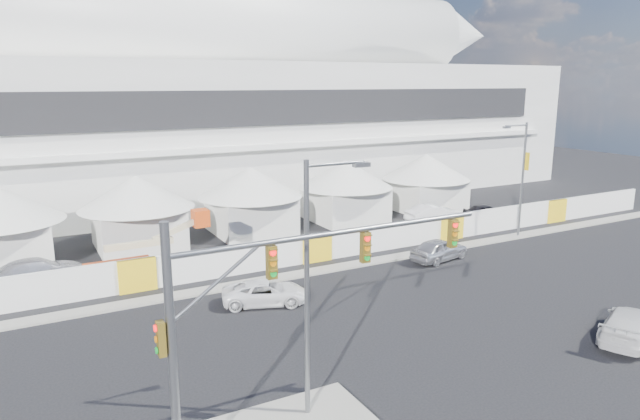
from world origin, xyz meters
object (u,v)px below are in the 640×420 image
sedan_silver (439,249)px  pickup_near (629,325)px  streetlight_median (313,272)px  pickup_curb (265,293)px  streetlight_curb (521,172)px  boom_lift (131,263)px  lot_car_c (38,271)px  lot_car_a (433,214)px  lot_car_b (486,212)px  traffic_mast (247,327)px

sedan_silver → pickup_near: bearing=168.6°
streetlight_median → pickup_curb: bearing=76.1°
streetlight_curb → boom_lift: bearing=171.7°
lot_car_c → streetlight_curb: bearing=-111.5°
lot_car_a → lot_car_b: size_ratio=1.21×
boom_lift → traffic_mast: bearing=-90.9°
sedan_silver → traffic_mast: 24.34m
sedan_silver → streetlight_median: size_ratio=0.49×
lot_car_c → traffic_mast: traffic_mast is taller
lot_car_c → boom_lift: 5.61m
sedan_silver → lot_car_a: (6.60, 8.68, 0.04)m
traffic_mast → streetlight_curb: bearing=28.6°
traffic_mast → streetlight_curb: streetlight_curb is taller
pickup_near → traffic_mast: traffic_mast is taller
pickup_curb → streetlight_median: streetlight_median is taller
sedan_silver → lot_car_c: size_ratio=0.84×
pickup_curb → lot_car_b: lot_car_b is taller
lot_car_b → lot_car_c: size_ratio=0.76×
lot_car_b → streetlight_curb: size_ratio=0.45×
lot_car_b → streetlight_median: (-28.11, -19.95, 4.86)m
pickup_near → pickup_curb: bearing=23.1°
streetlight_median → pickup_near: bearing=-5.8°
streetlight_curb → pickup_curb: bearing=-171.5°
lot_car_b → streetlight_median: bearing=138.6°
pickup_near → streetlight_median: size_ratio=0.56×
streetlight_curb → lot_car_c: bearing=169.5°
boom_lift → streetlight_median: bearing=-81.4°
traffic_mast → sedan_silver: bearing=35.5°
sedan_silver → streetlight_curb: (9.47, 1.84, 4.49)m
lot_car_b → traffic_mast: (-31.22, -21.44, 4.05)m
traffic_mast → pickup_curb: bearing=64.9°
lot_car_c → streetlight_median: streetlight_median is taller
streetlight_curb → pickup_near: bearing=-121.1°
sedan_silver → pickup_near: sedan_silver is taller
lot_car_c → streetlight_median: 22.73m
lot_car_b → sedan_silver: bearing=135.9°
pickup_near → lot_car_c: 33.16m
sedan_silver → streetlight_curb: streetlight_curb is taller
traffic_mast → streetlight_median: 3.54m
pickup_curb → boom_lift: 9.63m
sedan_silver → lot_car_c: lot_car_c is taller
sedan_silver → lot_car_b: 13.87m
pickup_curb → streetlight_median: 12.19m
pickup_near → streetlight_curb: size_ratio=0.58×
pickup_near → traffic_mast: 19.79m
pickup_near → lot_car_b: 24.62m
sedan_silver → lot_car_b: (11.68, 7.49, -0.08)m
lot_car_c → sedan_silver: bearing=-119.3°
sedan_silver → pickup_near: (-0.16, -14.10, -0.02)m
sedan_silver → streetlight_median: streetlight_median is taller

